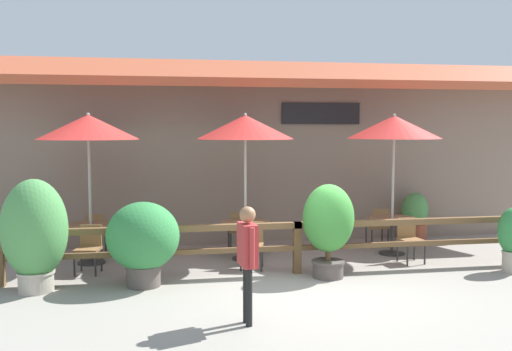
% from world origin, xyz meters
% --- Properties ---
extents(ground_plane, '(60.00, 60.00, 0.00)m').
position_xyz_m(ground_plane, '(0.00, 0.00, 0.00)').
color(ground_plane, gray).
extents(building_facade, '(14.28, 1.49, 4.23)m').
position_xyz_m(building_facade, '(0.00, 4.10, 2.16)').
color(building_facade, gray).
rests_on(building_facade, ground).
extents(patio_railing, '(10.40, 0.14, 0.95)m').
position_xyz_m(patio_railing, '(0.00, 1.05, 0.70)').
color(patio_railing, brown).
rests_on(patio_railing, ground).
extents(patio_umbrella_near, '(1.95, 1.95, 2.96)m').
position_xyz_m(patio_umbrella_near, '(-3.81, 2.50, 2.67)').
color(patio_umbrella_near, '#B7B2A8').
rests_on(patio_umbrella_near, ground).
extents(dining_table_near, '(0.99, 0.99, 0.78)m').
position_xyz_m(dining_table_near, '(-3.81, 2.50, 0.62)').
color(dining_table_near, olive).
rests_on(dining_table_near, ground).
extents(chair_near_streetside, '(0.49, 0.49, 0.88)m').
position_xyz_m(chair_near_streetside, '(-3.76, 1.73, 0.50)').
color(chair_near_streetside, olive).
rests_on(chair_near_streetside, ground).
extents(chair_near_wallside, '(0.45, 0.45, 0.88)m').
position_xyz_m(chair_near_wallside, '(-3.79, 3.27, 0.50)').
color(chair_near_wallside, olive).
rests_on(chair_near_wallside, ground).
extents(patio_umbrella_middle, '(1.95, 1.95, 2.96)m').
position_xyz_m(patio_umbrella_middle, '(-0.76, 2.32, 2.67)').
color(patio_umbrella_middle, '#B7B2A8').
rests_on(patio_umbrella_middle, ground).
extents(dining_table_middle, '(0.99, 0.99, 0.78)m').
position_xyz_m(dining_table_middle, '(-0.76, 2.32, 0.62)').
color(dining_table_middle, olive).
rests_on(dining_table_middle, ground).
extents(chair_middle_streetside, '(0.51, 0.51, 0.88)m').
position_xyz_m(chair_middle_streetside, '(-0.75, 1.59, 0.50)').
color(chair_middle_streetside, olive).
rests_on(chair_middle_streetside, ground).
extents(chair_middle_wallside, '(0.43, 0.43, 0.88)m').
position_xyz_m(chair_middle_wallside, '(-0.79, 3.06, 0.50)').
color(chair_middle_wallside, olive).
rests_on(chair_middle_wallside, ground).
extents(patio_umbrella_far, '(1.95, 1.95, 2.96)m').
position_xyz_m(patio_umbrella_far, '(2.36, 2.27, 2.67)').
color(patio_umbrella_far, '#B7B2A8').
rests_on(patio_umbrella_far, ground).
extents(dining_table_far, '(0.99, 0.99, 0.78)m').
position_xyz_m(dining_table_far, '(2.36, 2.27, 0.62)').
color(dining_table_far, olive).
rests_on(dining_table_far, ground).
extents(chair_far_streetside, '(0.46, 0.46, 0.88)m').
position_xyz_m(chair_far_streetside, '(2.41, 1.52, 0.50)').
color(chair_far_streetside, olive).
rests_on(chair_far_streetside, ground).
extents(chair_far_wallside, '(0.43, 0.43, 0.88)m').
position_xyz_m(chair_far_wallside, '(2.36, 3.02, 0.50)').
color(chair_far_wallside, olive).
rests_on(chair_far_wallside, ground).
extents(potted_plant_entrance_palm, '(1.22, 1.10, 1.43)m').
position_xyz_m(potted_plant_entrance_palm, '(-2.76, 0.67, 0.80)').
color(potted_plant_entrance_palm, '#564C47').
rests_on(potted_plant_entrance_palm, ground).
extents(potted_plant_corner_fern, '(0.92, 0.82, 1.67)m').
position_xyz_m(potted_plant_corner_fern, '(0.47, 0.68, 0.97)').
color(potted_plant_corner_fern, '#564C47').
rests_on(potted_plant_corner_fern, ground).
extents(potted_plant_broad_leaf, '(1.05, 0.95, 1.85)m').
position_xyz_m(potted_plant_broad_leaf, '(-4.48, 0.64, 0.97)').
color(potted_plant_broad_leaf, '#B7AD99').
rests_on(potted_plant_broad_leaf, ground).
extents(potted_plant_small_flowering, '(0.63, 0.60, 1.14)m').
position_xyz_m(potted_plant_small_flowering, '(3.48, 3.55, 0.57)').
color(potted_plant_small_flowering, '#9E4C33').
rests_on(potted_plant_small_flowering, ground).
extents(pedestrian, '(0.23, 0.57, 1.61)m').
position_xyz_m(pedestrian, '(-1.32, -1.49, 1.04)').
color(pedestrian, black).
rests_on(pedestrian, ground).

